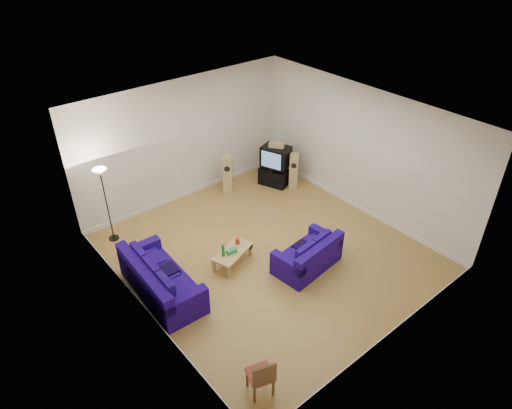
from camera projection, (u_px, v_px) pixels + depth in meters
room at (268, 195)px, 9.47m from camera, size 6.01×6.51×3.21m
sofa_three_seat at (159, 282)px, 9.07m from camera, size 0.98×2.14×0.82m
sofa_loveseat at (309, 257)px, 9.75m from camera, size 1.56×0.98×0.74m
coffee_table at (232, 253)px, 9.85m from camera, size 1.06×0.76×0.35m
bottle at (223, 250)px, 9.61m from camera, size 0.09×0.09×0.30m
tissue_box at (232, 251)px, 9.75m from camera, size 0.23×0.13×0.09m
red_canister at (237, 241)px, 10.00m from camera, size 0.13×0.13×0.14m
remote at (251, 247)px, 9.91m from camera, size 0.15×0.12×0.02m
tv_stand at (274, 177)px, 12.73m from camera, size 0.70×0.89×0.48m
av_receiver at (272, 167)px, 12.59m from camera, size 0.40×0.48×0.11m
television at (276, 156)px, 12.38m from camera, size 0.75×0.87×0.56m
centre_speaker at (277, 145)px, 12.18m from camera, size 0.36×0.42×0.14m
speaker_left at (228, 174)px, 12.25m from camera, size 0.39×0.40×1.06m
speaker_right at (294, 171)px, 12.47m from camera, size 0.37×0.37×1.00m
floor_lamp at (102, 182)px, 9.91m from camera, size 0.32×0.32×1.86m
dining_chair at (262, 376)px, 7.09m from camera, size 0.49×0.49×0.82m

